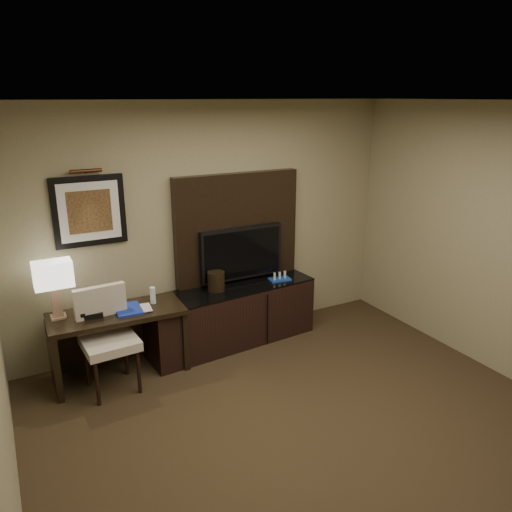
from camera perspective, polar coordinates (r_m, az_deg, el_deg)
floor at (r=4.29m, az=9.63°, el=-22.12°), size 4.50×5.00×0.01m
ceiling at (r=3.30m, az=12.15°, el=16.88°), size 4.50×5.00×0.01m
wall_back at (r=5.64m, az=-5.19°, el=3.56°), size 4.50×0.01×2.70m
desk at (r=5.30m, az=-15.35°, el=-9.59°), size 1.32×0.60×0.70m
credenza at (r=5.75m, az=-2.85°, el=-6.79°), size 2.00×0.70×0.68m
tv_wall_panel at (r=5.73m, az=-2.17°, el=3.01°), size 1.50×0.12×1.30m
tv at (r=5.71m, az=-1.70°, el=0.36°), size 1.00×0.08×0.60m
artwork at (r=5.20m, az=-18.53°, el=4.89°), size 0.70×0.04×0.70m
picture_light at (r=5.10m, az=-18.89°, el=9.19°), size 0.04×0.04×0.30m
desk_chair at (r=4.99m, az=-16.38°, el=-9.37°), size 0.53×0.60×1.02m
table_lamp at (r=5.09m, az=-21.98°, el=-3.77°), size 0.38×0.29×0.54m
desk_phone at (r=5.10m, az=-18.27°, el=-6.01°), size 0.22×0.20×0.10m
blue_folder at (r=5.14m, az=-14.40°, el=-5.92°), size 0.27×0.34×0.02m
book at (r=5.08m, az=-13.76°, el=-4.98°), size 0.16×0.04×0.21m
water_bottle at (r=5.23m, az=-11.71°, el=-4.43°), size 0.06×0.06×0.17m
ice_bucket at (r=5.52m, az=-4.58°, el=-2.88°), size 0.24×0.24×0.21m
minibar_tray at (r=5.83m, az=2.73°, el=-2.37°), size 0.26×0.18×0.09m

